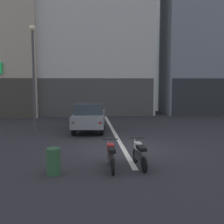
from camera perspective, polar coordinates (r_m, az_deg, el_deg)
ground_plane at (r=12.17m, az=2.37°, el=-7.61°), size 120.00×120.00×0.00m
lane_centre_line at (r=18.01m, az=-0.26°, el=-2.99°), size 0.20×18.00×0.01m
building_mid_block at (r=27.36m, az=-4.51°, el=19.28°), size 10.83×7.70×18.12m
building_far_right at (r=29.45m, az=18.33°, el=15.37°), size 8.88×8.48×15.40m
car_grey_crossing_near at (r=16.23m, az=-4.76°, el=-0.90°), size 2.10×4.24×1.64m
street_lamp at (r=17.04m, az=-16.07°, el=9.12°), size 0.36×0.36×6.21m
motorcycle_red_row_leftmost at (r=9.29m, az=-0.22°, el=-9.13°), size 0.55×1.67×0.98m
motorcycle_white_row_left_mid at (r=9.56m, az=5.74°, el=-8.71°), size 0.55×1.67×0.98m
trash_bin at (r=8.99m, az=-12.11°, el=-10.02°), size 0.44×0.44×0.85m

